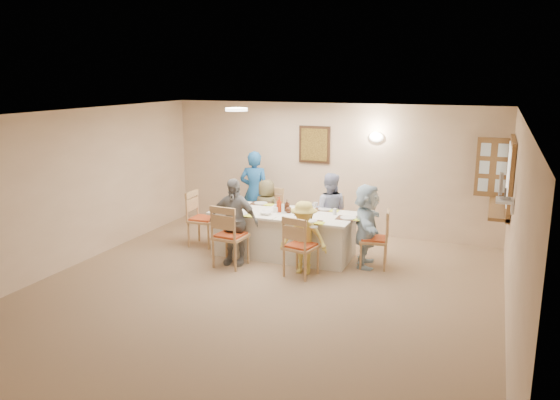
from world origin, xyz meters
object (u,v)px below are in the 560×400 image
at_px(desk_fan, 503,189).
at_px(caregiver, 255,192).
at_px(chair_back_right, 331,222).
at_px(chair_right_end, 374,239).
at_px(chair_back_left, 269,214).
at_px(diner_right_end, 366,226).
at_px(diner_back_left, 267,210).
at_px(diner_front_right, 304,238).
at_px(chair_front_right, 301,245).
at_px(chair_left_end, 203,218).
at_px(dining_table, 283,234).
at_px(diner_front_left, 234,222).
at_px(serving_hatch, 510,176).
at_px(diner_back_right, 329,211).
at_px(condiment_ketchup, 279,205).

xyz_separation_m(desk_fan, caregiver, (-4.42, 1.84, -0.75)).
relative_size(chair_back_right, chair_right_end, 0.96).
relative_size(chair_back_left, diner_right_end, 0.71).
bearing_deg(diner_right_end, desk_fan, -120.35).
distance_m(chair_back_left, diner_back_left, 0.16).
height_order(diner_front_right, diner_right_end, diner_right_end).
distance_m(chair_front_right, diner_back_left, 1.91).
bearing_deg(caregiver, chair_left_end, 57.63).
bearing_deg(desk_fan, chair_back_left, 159.43).
height_order(dining_table, diner_front_right, diner_front_right).
height_order(chair_back_right, caregiver, caregiver).
distance_m(chair_back_right, diner_front_left, 1.92).
xyz_separation_m(desk_fan, chair_back_left, (-3.97, 1.49, -1.07)).
relative_size(diner_back_left, caregiver, 0.72).
bearing_deg(chair_back_right, chair_left_end, -165.42).
relative_size(serving_hatch, diner_front_left, 1.06).
height_order(diner_back_right, condiment_ketchup, diner_back_right).
bearing_deg(chair_front_right, diner_right_end, -123.91).
bearing_deg(diner_back_right, chair_front_right, 80.79).
relative_size(dining_table, diner_front_left, 1.69).
xyz_separation_m(diner_back_right, condiment_ketchup, (-0.67, -0.69, 0.21)).
bearing_deg(diner_back_left, diner_front_left, 100.02).
bearing_deg(serving_hatch, diner_front_left, -161.83).
height_order(serving_hatch, condiment_ketchup, serving_hatch).
xyz_separation_m(serving_hatch, chair_back_left, (-4.08, 0.14, -1.02)).
distance_m(chair_back_left, chair_right_end, 2.29).
height_order(serving_hatch, chair_right_end, serving_hatch).
bearing_deg(serving_hatch, caregiver, 173.82).
xyz_separation_m(caregiver, condiment_ketchup, (0.98, -1.16, 0.09)).
distance_m(serving_hatch, desk_fan, 1.36).
height_order(chair_right_end, diner_front_right, diner_front_right).
distance_m(desk_fan, condiment_ketchup, 3.57).
height_order(chair_right_end, diner_back_right, diner_back_right).
distance_m(serving_hatch, diner_front_left, 4.37).
bearing_deg(chair_back_left, chair_right_end, -17.57).
distance_m(desk_fan, diner_back_left, 4.31).
height_order(diner_front_left, diner_front_right, diner_front_left).
distance_m(desk_fan, diner_back_right, 3.21).
xyz_separation_m(chair_right_end, caregiver, (-2.60, 1.15, 0.33)).
distance_m(chair_back_left, diner_front_left, 1.50).
relative_size(serving_hatch, desk_fan, 5.00).
height_order(desk_fan, condiment_ketchup, desk_fan).
bearing_deg(chair_back_left, diner_back_left, -87.16).
bearing_deg(condiment_ketchup, dining_table, 11.49).
xyz_separation_m(diner_front_left, condiment_ketchup, (0.53, 0.67, 0.18)).
relative_size(dining_table, chair_back_right, 2.65).
xyz_separation_m(chair_front_right, diner_right_end, (0.82, 0.80, 0.19)).
height_order(chair_front_right, chair_right_end, chair_front_right).
bearing_deg(chair_front_right, diner_front_left, 6.09).
bearing_deg(chair_front_right, diner_back_left, -39.17).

